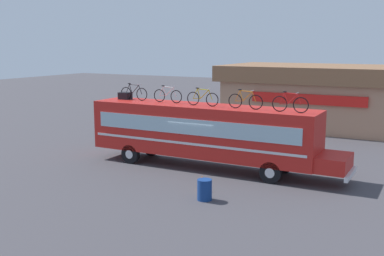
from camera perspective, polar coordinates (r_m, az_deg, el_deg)
The scene contains 11 objects.
ground_plane at distance 24.44m, azimuth 1.13°, elevation -4.78°, with size 120.00×120.00×0.00m, color #423F44.
bus at distance 23.93m, azimuth 1.55°, elevation -0.39°, with size 13.48×2.40×3.24m.
luggage_bag_1 at distance 26.65m, azimuth -8.09°, elevation 3.88°, with size 0.64×0.53×0.39m, color black.
rooftop_bicycle_1 at distance 26.16m, azimuth -7.05°, elevation 4.22°, with size 1.74×0.44×0.93m.
rooftop_bicycle_2 at distance 24.87m, azimuth -2.96°, elevation 3.96°, with size 1.72×0.44×0.91m.
rooftop_bicycle_3 at distance 23.51m, azimuth 1.28°, elevation 3.61°, with size 1.75×0.44×0.91m.
rooftop_bicycle_4 at distance 22.53m, azimuth 6.47°, elevation 3.29°, with size 1.75×0.44×0.94m.
rooftop_bicycle_5 at distance 21.69m, azimuth 11.78°, elevation 2.90°, with size 1.69×0.44×0.95m.
roadside_building at distance 37.47m, azimuth 15.30°, elevation 3.83°, with size 14.41×8.47×4.68m.
trash_bin at distance 19.35m, azimuth 1.53°, elevation -7.48°, with size 0.60×0.60×0.86m, color navy.
traffic_cone at distance 20.57m, azimuth 1.22°, elevation -6.68°, with size 0.40×0.40×0.67m, color orange.
Camera 1 is at (10.71, -21.05, 6.28)m, focal length 44.08 mm.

